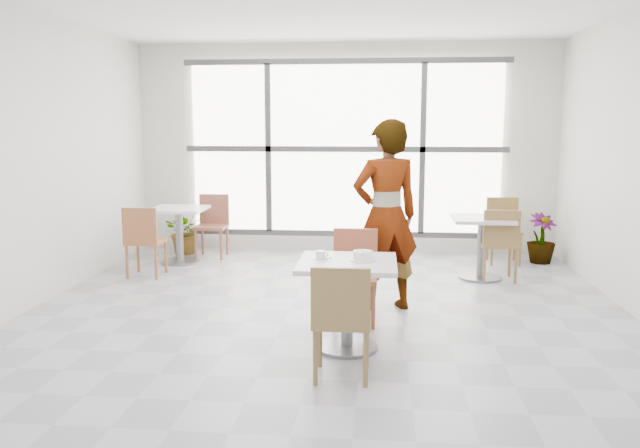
# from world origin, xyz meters

# --- Properties ---
(floor) EXTENTS (7.00, 7.00, 0.00)m
(floor) POSITION_xyz_m (0.00, 0.00, 0.00)
(floor) COLOR #9E9EA5
(floor) RESTS_ON ground
(wall_back) EXTENTS (6.00, 0.00, 6.00)m
(wall_back) POSITION_xyz_m (0.00, 3.50, 1.50)
(wall_back) COLOR silver
(wall_back) RESTS_ON ground
(wall_front) EXTENTS (6.00, 0.00, 6.00)m
(wall_front) POSITION_xyz_m (0.00, -3.50, 1.50)
(wall_front) COLOR silver
(wall_front) RESTS_ON ground
(wall_left) EXTENTS (0.00, 7.00, 7.00)m
(wall_left) POSITION_xyz_m (-3.00, 0.00, 1.50)
(wall_left) COLOR silver
(wall_left) RESTS_ON ground
(window) EXTENTS (4.60, 0.07, 2.52)m
(window) POSITION_xyz_m (0.00, 3.44, 1.50)
(window) COLOR white
(window) RESTS_ON ground
(main_table) EXTENTS (0.80, 0.80, 0.75)m
(main_table) POSITION_xyz_m (0.26, -0.64, 0.52)
(main_table) COLOR silver
(main_table) RESTS_ON ground
(chair_near) EXTENTS (0.42, 0.42, 0.87)m
(chair_near) POSITION_xyz_m (0.25, -1.31, 0.50)
(chair_near) COLOR olive
(chair_near) RESTS_ON ground
(chair_far) EXTENTS (0.42, 0.42, 0.87)m
(chair_far) POSITION_xyz_m (0.29, 0.16, 0.50)
(chair_far) COLOR #A25138
(chair_far) RESTS_ON ground
(oatmeal_bowl) EXTENTS (0.21, 0.21, 0.09)m
(oatmeal_bowl) POSITION_xyz_m (0.38, -0.62, 0.79)
(oatmeal_bowl) COLOR white
(oatmeal_bowl) RESTS_ON main_table
(coffee_cup) EXTENTS (0.16, 0.13, 0.07)m
(coffee_cup) POSITION_xyz_m (0.03, -0.58, 0.78)
(coffee_cup) COLOR white
(coffee_cup) RESTS_ON main_table
(person) EXTENTS (0.82, 0.69, 1.91)m
(person) POSITION_xyz_m (0.57, 0.57, 0.95)
(person) COLOR black
(person) RESTS_ON ground
(bg_table_left) EXTENTS (0.70, 0.70, 0.75)m
(bg_table_left) POSITION_xyz_m (-2.16, 2.50, 0.49)
(bg_table_left) COLOR white
(bg_table_left) RESTS_ON ground
(bg_table_right) EXTENTS (0.70, 0.70, 0.75)m
(bg_table_right) POSITION_xyz_m (1.74, 1.97, 0.49)
(bg_table_right) COLOR silver
(bg_table_right) RESTS_ON ground
(bg_chair_left_near) EXTENTS (0.42, 0.42, 0.87)m
(bg_chair_left_near) POSITION_xyz_m (-2.34, 1.65, 0.50)
(bg_chair_left_near) COLOR #9E5D35
(bg_chair_left_near) RESTS_ON ground
(bg_chair_left_far) EXTENTS (0.42, 0.42, 0.87)m
(bg_chair_left_far) POSITION_xyz_m (-1.83, 2.99, 0.50)
(bg_chair_left_far) COLOR #945641
(bg_chair_left_far) RESTS_ON ground
(bg_chair_right_near) EXTENTS (0.42, 0.42, 0.87)m
(bg_chair_right_near) POSITION_xyz_m (1.93, 1.86, 0.50)
(bg_chair_right_near) COLOR olive
(bg_chair_right_near) RESTS_ON ground
(bg_chair_right_far) EXTENTS (0.42, 0.42, 0.87)m
(bg_chair_right_far) POSITION_xyz_m (2.17, 2.98, 0.50)
(bg_chair_right_far) COLOR olive
(bg_chair_right_far) RESTS_ON ground
(plant_left) EXTENTS (0.74, 0.69, 0.66)m
(plant_left) POSITION_xyz_m (-2.27, 3.13, 0.33)
(plant_left) COLOR #547B39
(plant_left) RESTS_ON ground
(plant_right) EXTENTS (0.50, 0.50, 0.67)m
(plant_right) POSITION_xyz_m (2.68, 2.96, 0.34)
(plant_right) COLOR #41783C
(plant_right) RESTS_ON ground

